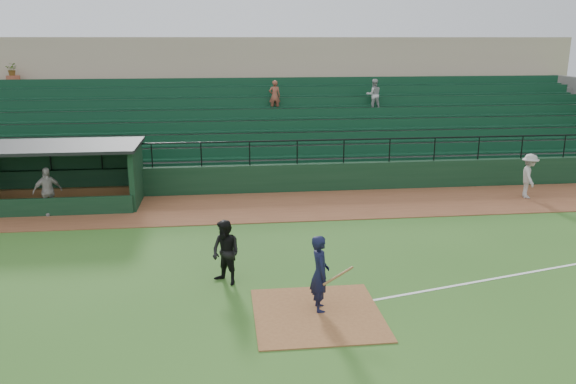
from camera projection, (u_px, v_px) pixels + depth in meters
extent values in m
plane|color=#2D591C|center=(311.00, 296.00, 14.40)|extent=(90.00, 90.00, 0.00)
cube|color=brown|center=(279.00, 206.00, 22.06)|extent=(40.00, 4.00, 0.03)
cube|color=brown|center=(317.00, 314.00, 13.43)|extent=(3.00, 3.00, 0.03)
cube|color=black|center=(274.00, 178.00, 24.02)|extent=(36.00, 0.35, 1.20)
cylinder|color=black|center=(273.00, 141.00, 23.60)|extent=(36.00, 0.06, 0.06)
cube|color=slate|center=(265.00, 132.00, 28.40)|extent=(36.00, 9.00, 3.60)
cube|color=#0F3822|center=(265.00, 124.00, 27.80)|extent=(34.56, 8.00, 4.05)
cube|color=tan|center=(256.00, 92.00, 34.26)|extent=(38.00, 3.00, 6.40)
cube|color=slate|center=(258.00, 86.00, 32.21)|extent=(36.00, 2.00, 0.20)
cylinder|color=#A55138|center=(14.00, 81.00, 30.53)|extent=(0.70, 0.70, 0.60)
imported|color=#2D5923|center=(12.00, 69.00, 30.36)|extent=(0.59, 0.51, 0.66)
imported|color=#B1B1B1|center=(374.00, 95.00, 29.37)|extent=(0.79, 0.61, 1.62)
imported|color=brown|center=(275.00, 96.00, 28.79)|extent=(0.58, 0.38, 1.59)
cube|color=black|center=(34.00, 171.00, 22.97)|extent=(8.50, 0.20, 2.30)
cube|color=black|center=(137.00, 175.00, 22.20)|extent=(0.20, 2.60, 2.30)
cube|color=black|center=(19.00, 147.00, 21.40)|extent=(8.90, 3.20, 0.12)
cube|color=olive|center=(33.00, 195.00, 22.82)|extent=(7.65, 0.40, 0.50)
cube|color=black|center=(14.00, 208.00, 20.63)|extent=(8.50, 0.12, 0.70)
imported|color=black|center=(320.00, 273.00, 13.43)|extent=(0.46, 0.69, 1.89)
cylinder|color=olive|center=(338.00, 276.00, 13.29)|extent=(0.79, 0.34, 0.35)
imported|color=black|center=(226.00, 253.00, 14.94)|extent=(1.07, 1.07, 1.75)
imported|color=#ABA6A0|center=(529.00, 176.00, 22.99)|extent=(0.99, 1.32, 1.81)
imported|color=#A49E99|center=(47.00, 191.00, 20.74)|extent=(1.11, 0.92, 1.78)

